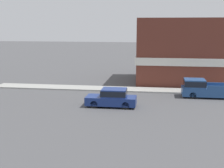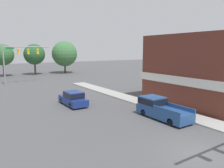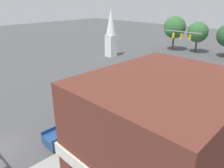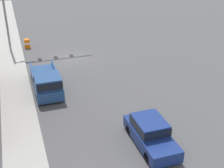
% 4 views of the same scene
% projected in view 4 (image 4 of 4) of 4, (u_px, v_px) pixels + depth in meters
% --- Properties ---
extents(ground_plane, '(200.00, 200.00, 0.00)m').
position_uv_depth(ground_plane, '(71.00, 58.00, 31.33)').
color(ground_plane, '#4C4C4F').
extents(sidewalk_curb, '(2.40, 60.00, 0.14)m').
position_uv_depth(sidewalk_curb, '(12.00, 65.00, 29.67)').
color(sidewalk_curb, '#9E9E99').
rests_on(sidewalk_curb, ground).
extents(car_lead, '(1.86, 4.50, 1.63)m').
position_uv_depth(car_lead, '(150.00, 132.00, 18.59)').
color(car_lead, black).
rests_on(car_lead, ground).
extents(pickup_truck_parked, '(1.99, 5.41, 1.83)m').
position_uv_depth(pickup_truck_parked, '(47.00, 82.00, 24.49)').
color(pickup_truck_parked, black).
rests_on(pickup_truck_parked, ground).
extents(construction_barrel, '(0.64, 0.64, 0.98)m').
position_uv_depth(construction_barrel, '(27.00, 44.00, 33.76)').
color(construction_barrel, orange).
rests_on(construction_barrel, ground).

